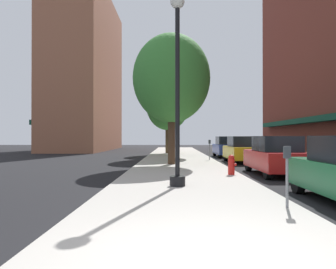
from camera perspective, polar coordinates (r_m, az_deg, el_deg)
name	(u,v)px	position (r m, az deg, el deg)	size (l,w,h in m)	color
ground_plane	(239,162)	(22.61, 12.00, -4.52)	(90.00, 90.00, 0.00)	black
sidewalk_slab	(178,160)	(23.17, 1.74, -4.28)	(4.80, 50.00, 0.12)	#B7B2A8
building_far_background	(86,74)	(43.15, -13.71, 9.90)	(6.80, 18.00, 18.70)	#9E6047
lamppost	(177,86)	(10.42, 1.62, 8.29)	(0.48, 0.48, 5.90)	black
fire_hydrant	(231,165)	(13.65, 10.72, -5.05)	(0.33, 0.26, 0.79)	red
parking_meter_near	(287,169)	(7.62, 19.57, -5.50)	(0.14, 0.09, 1.31)	slate
parking_meter_far	(210,147)	(22.23, 7.08, -2.14)	(0.14, 0.09, 1.31)	slate
tree_near	(168,106)	(31.11, -0.06, 4.89)	(3.95, 3.95, 6.67)	#4C3823
tree_mid	(171,78)	(18.82, 0.59, 9.51)	(4.28, 4.28, 7.23)	#422D1E
tree_far	(172,91)	(26.44, 0.63, 7.45)	(4.54, 4.54, 7.74)	#4C3823
car_red	(275,156)	(15.03, 17.79, -3.51)	(1.80, 4.30, 1.66)	black
car_yellow	(242,150)	(21.62, 12.50, -2.56)	(1.80, 4.30, 1.66)	black
car_blue	(227,147)	(27.54, 9.95, -2.10)	(1.80, 4.30, 1.66)	black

